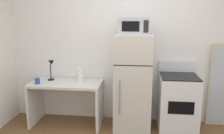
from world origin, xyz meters
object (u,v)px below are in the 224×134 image
object	(u,v)px
microwave	(134,26)
coffee_mug	(37,81)
oven_range	(178,103)
desk	(67,95)
desk_lamp	(51,67)
refrigerator	(133,82)
leaning_mirror	(222,86)
paper_towel_roll	(80,75)

from	to	relation	value
microwave	coffee_mug	bearing A→B (deg)	-175.21
coffee_mug	oven_range	distance (m)	2.33
desk	desk_lamp	world-z (taller)	desk_lamp
desk	desk_lamp	size ratio (longest dim) A/B	3.38
desk_lamp	microwave	xyz separation A→B (m)	(1.41, -0.11, 0.70)
desk	oven_range	bearing A→B (deg)	0.29
refrigerator	leaning_mirror	distance (m)	1.51
paper_towel_roll	oven_range	size ratio (longest dim) A/B	0.22
coffee_mug	desk	bearing A→B (deg)	18.31
coffee_mug	refrigerator	size ratio (longest dim) A/B	0.06
paper_towel_roll	coffee_mug	bearing A→B (deg)	-163.64
desk_lamp	leaning_mirror	size ratio (longest dim) A/B	0.25
refrigerator	leaning_mirror	xyz separation A→B (m)	(1.49, 0.26, -0.08)
oven_range	leaning_mirror	size ratio (longest dim) A/B	0.79
desk	refrigerator	size ratio (longest dim) A/B	0.76
desk	paper_towel_roll	distance (m)	0.42
desk_lamp	oven_range	size ratio (longest dim) A/B	0.32
coffee_mug	leaning_mirror	world-z (taller)	leaning_mirror
paper_towel_roll	desk_lamp	bearing A→B (deg)	175.26
desk	leaning_mirror	size ratio (longest dim) A/B	0.85
leaning_mirror	coffee_mug	bearing A→B (deg)	-172.35
refrigerator	microwave	world-z (taller)	microwave
paper_towel_roll	refrigerator	bearing A→B (deg)	-2.93
desk	microwave	world-z (taller)	microwave
desk	refrigerator	bearing A→B (deg)	0.32
desk_lamp	paper_towel_roll	xyz separation A→B (m)	(0.52, -0.04, -0.12)
paper_towel_roll	leaning_mirror	xyz separation A→B (m)	(2.38, 0.21, -0.17)
refrigerator	microwave	distance (m)	0.91
paper_towel_roll	microwave	bearing A→B (deg)	-4.28
oven_range	leaning_mirror	xyz separation A→B (m)	(0.76, 0.26, 0.23)
paper_towel_roll	leaning_mirror	size ratio (longest dim) A/B	0.17
leaning_mirror	microwave	bearing A→B (deg)	-169.38
desk	refrigerator	distance (m)	1.16
refrigerator	paper_towel_roll	bearing A→B (deg)	177.07
desk	oven_range	world-z (taller)	oven_range
desk	paper_towel_roll	xyz separation A→B (m)	(0.23, 0.05, 0.34)
desk_lamp	refrigerator	world-z (taller)	refrigerator
desk_lamp	refrigerator	bearing A→B (deg)	-3.60
desk_lamp	paper_towel_roll	size ratio (longest dim) A/B	1.47
desk	coffee_mug	world-z (taller)	coffee_mug
leaning_mirror	oven_range	bearing A→B (deg)	-161.35
desk_lamp	oven_range	world-z (taller)	desk_lamp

